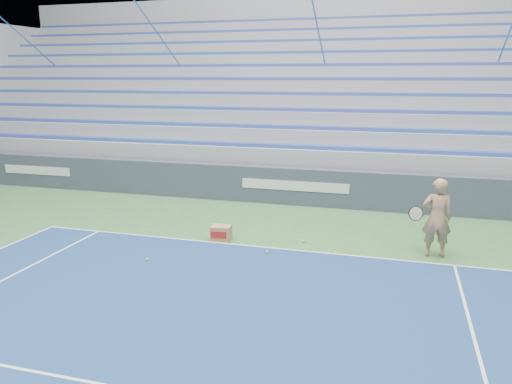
% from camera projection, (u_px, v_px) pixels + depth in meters
% --- Properties ---
extents(sponsor_barrier, '(30.00, 0.32, 1.10)m').
position_uv_depth(sponsor_barrier, '(296.00, 186.00, 14.82)').
color(sponsor_barrier, '#384255').
rests_on(sponsor_barrier, ground).
extents(bleachers, '(31.00, 9.15, 7.30)m').
position_uv_depth(bleachers, '(325.00, 112.00, 19.76)').
color(bleachers, '#9A9CA2').
rests_on(bleachers, ground).
extents(tennis_player, '(0.94, 0.86, 1.70)m').
position_uv_depth(tennis_player, '(437.00, 218.00, 10.47)').
color(tennis_player, tan).
rests_on(tennis_player, ground).
extents(ball_box, '(0.49, 0.40, 0.34)m').
position_uv_depth(ball_box, '(221.00, 233.00, 11.67)').
color(ball_box, '#A67F50').
rests_on(ball_box, ground).
extents(tennis_ball_0, '(0.07, 0.07, 0.07)m').
position_uv_depth(tennis_ball_0, '(148.00, 259.00, 10.36)').
color(tennis_ball_0, '#C6D22B').
rests_on(tennis_ball_0, ground).
extents(tennis_ball_1, '(0.07, 0.07, 0.07)m').
position_uv_depth(tennis_ball_1, '(304.00, 241.00, 11.50)').
color(tennis_ball_1, '#C6D22B').
rests_on(tennis_ball_1, ground).
extents(tennis_ball_2, '(0.07, 0.07, 0.07)m').
position_uv_depth(tennis_ball_2, '(267.00, 252.00, 10.80)').
color(tennis_ball_2, '#C6D22B').
rests_on(tennis_ball_2, ground).
extents(tennis_ball_3, '(0.07, 0.07, 0.07)m').
position_uv_depth(tennis_ball_3, '(336.00, 253.00, 10.76)').
color(tennis_ball_3, '#C6D22B').
rests_on(tennis_ball_3, ground).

